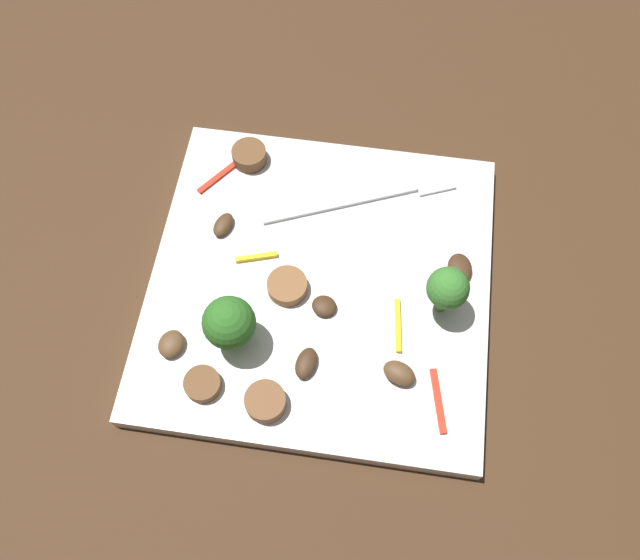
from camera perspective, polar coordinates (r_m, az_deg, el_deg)
The scene contains 19 objects.
ground_plane at distance 0.58m, azimuth -0.00°, elevation -0.73°, with size 1.40×1.40×0.00m, color #422B19.
plate at distance 0.58m, azimuth -0.00°, elevation -0.37°, with size 0.29×0.29×0.02m, color white.
fork at distance 0.61m, azimuth 4.72°, elevation 7.14°, with size 0.17×0.08×0.00m.
broccoli_floret_0 at distance 0.52m, azimuth -7.85°, elevation -3.71°, with size 0.04×0.04×0.06m.
broccoli_floret_1 at distance 0.53m, azimuth 10.96°, elevation -0.74°, with size 0.03×0.03×0.06m.
sausage_slice_0 at distance 0.54m, azimuth -10.11°, elevation -8.83°, with size 0.03×0.03×0.01m, color brown.
sausage_slice_1 at distance 0.53m, azimuth -4.74°, elevation -10.42°, with size 0.03×0.03×0.01m, color brown.
sausage_slice_2 at distance 0.56m, azimuth -2.85°, elevation -0.53°, with size 0.03×0.03×0.01m, color brown.
sausage_slice_3 at distance 0.63m, azimuth -6.12°, elevation 10.64°, with size 0.03×0.03×0.01m, color brown.
mushroom_0 at distance 0.53m, azimuth -1.48°, elevation -7.15°, with size 0.03×0.02×0.01m, color #422B19.
mushroom_1 at distance 0.58m, azimuth 11.97°, elevation 1.01°, with size 0.03×0.02×0.01m, color #422B19.
mushroom_2 at distance 0.53m, azimuth 6.85°, elevation -7.98°, with size 0.03×0.02×0.01m, color brown.
mushroom_3 at distance 0.55m, azimuth 0.36°, elevation -2.26°, with size 0.02×0.02×0.01m, color #422B19.
mushroom_4 at distance 0.55m, azimuth -12.72°, elevation -5.40°, with size 0.02×0.02×0.01m, color brown.
mushroom_5 at distance 0.59m, azimuth -8.35°, elevation 4.75°, with size 0.03×0.01×0.01m, color #4C331E.
pepper_strip_0 at distance 0.55m, azimuth 6.74°, elevation -3.92°, with size 0.05×0.00×0.00m, color yellow.
pepper_strip_1 at distance 0.58m, azimuth -5.51°, elevation 1.97°, with size 0.04×0.00×0.00m, color yellow.
pepper_strip_2 at distance 0.54m, azimuth 10.15°, elevation -10.22°, with size 0.05×0.01×0.00m, color red.
pepper_strip_3 at distance 0.63m, azimuth -8.89°, elevation 8.69°, with size 0.04×0.01×0.00m, color red.
Camera 1 is at (0.04, -0.24, 0.53)m, focal length 37.09 mm.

